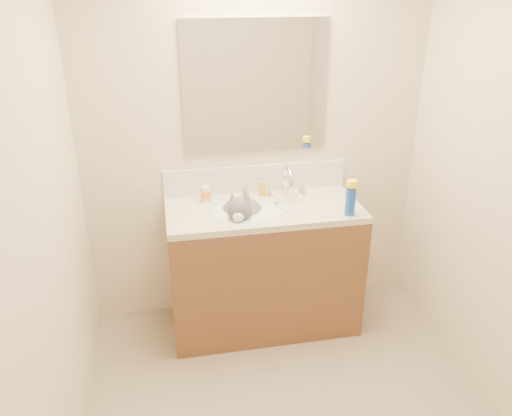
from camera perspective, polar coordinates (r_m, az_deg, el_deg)
name	(u,v)px	position (r m, az deg, el deg)	size (l,w,h in m)	color
room_shell	(316,161)	(1.96, 6.93, 5.39)	(2.24, 2.54, 2.52)	beige
vanity_cabinet	(264,270)	(3.28, 0.87, -7.06)	(1.20, 0.55, 0.82)	brown
counter_slab	(264,210)	(3.08, 0.92, -0.21)	(1.20, 0.55, 0.04)	beige
basin	(246,221)	(3.05, -1.18, -1.48)	(0.45, 0.36, 0.14)	white
faucet	(287,184)	(3.20, 3.58, 2.77)	(0.28, 0.20, 0.21)	silver
cat	(242,214)	(3.05, -1.61, -0.74)	(0.35, 0.42, 0.31)	#504D50
backsplash	(256,178)	(3.28, -0.02, 3.41)	(1.20, 0.02, 0.18)	silver
mirror	(256,87)	(3.11, -0.02, 13.61)	(0.90, 0.02, 0.80)	white
pill_bottle	(206,194)	(3.15, -5.75, 1.65)	(0.05, 0.05, 0.10)	white
pill_label	(206,194)	(3.16, -5.75, 1.61)	(0.07, 0.07, 0.04)	orange
silver_jar	(245,192)	(3.21, -1.22, 1.79)	(0.05, 0.05, 0.05)	#B7B7BC
amber_bottle	(262,188)	(3.23, 0.71, 2.25)	(0.04, 0.04, 0.09)	orange
toothbrush	(277,204)	(3.10, 2.37, 0.49)	(0.02, 0.15, 0.01)	white
toothbrush_head	(277,203)	(3.10, 2.38, 0.54)	(0.02, 0.03, 0.02)	#6179CF
spray_can	(350,202)	(2.99, 10.73, 0.67)	(0.06, 0.06, 0.16)	#1843AB
spray_cap	(352,184)	(2.94, 10.90, 2.76)	(0.06, 0.06, 0.04)	#FCF31A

